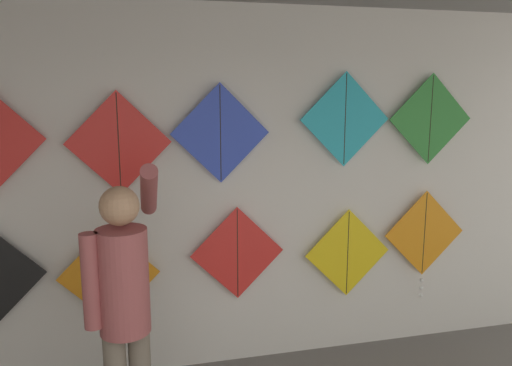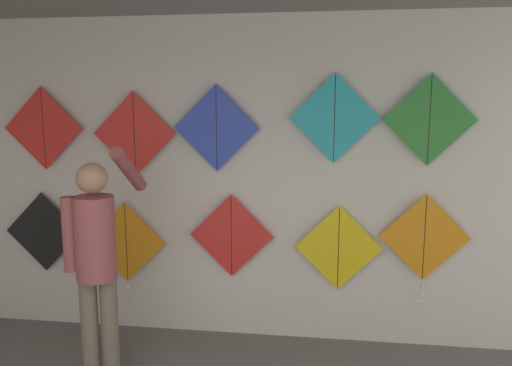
{
  "view_description": "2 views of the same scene",
  "coord_description": "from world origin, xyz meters",
  "px_view_note": "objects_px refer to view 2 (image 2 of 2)",
  "views": [
    {
      "loc": [
        -0.71,
        -0.41,
        2.19
      ],
      "look_at": [
        0.12,
        2.97,
        1.53
      ],
      "focal_mm": 35.0,
      "sensor_mm": 36.0,
      "label": 1
    },
    {
      "loc": [
        0.81,
        -0.93,
        2.09
      ],
      "look_at": [
        0.28,
        2.97,
        1.44
      ],
      "focal_mm": 35.0,
      "sensor_mm": 36.0,
      "label": 2
    }
  ],
  "objects_px": {
    "kite_1": "(126,244)",
    "kite_5": "(43,128)",
    "kite_2": "(231,236)",
    "kite_0": "(44,232)",
    "shopkeeper": "(97,253)",
    "kite_9": "(430,120)",
    "kite_4": "(424,241)",
    "kite_3": "(339,248)",
    "kite_8": "(335,118)",
    "kite_7": "(216,128)",
    "kite_6": "(134,134)"
  },
  "relations": [
    {
      "from": "kite_1",
      "to": "kite_9",
      "type": "bearing_deg",
      "value": 0.01
    },
    {
      "from": "kite_0",
      "to": "kite_2",
      "type": "relative_size",
      "value": 1.0
    },
    {
      "from": "kite_1",
      "to": "kite_7",
      "type": "distance_m",
      "value": 1.34
    },
    {
      "from": "shopkeeper",
      "to": "kite_9",
      "type": "height_order",
      "value": "kite_9"
    },
    {
      "from": "shopkeeper",
      "to": "kite_3",
      "type": "distance_m",
      "value": 1.96
    },
    {
      "from": "shopkeeper",
      "to": "kite_5",
      "type": "height_order",
      "value": "kite_5"
    },
    {
      "from": "shopkeeper",
      "to": "kite_2",
      "type": "relative_size",
      "value": 2.41
    },
    {
      "from": "kite_1",
      "to": "kite_4",
      "type": "distance_m",
      "value": 2.59
    },
    {
      "from": "kite_9",
      "to": "kite_4",
      "type": "bearing_deg",
      "value": -2.88
    },
    {
      "from": "kite_7",
      "to": "kite_9",
      "type": "relative_size",
      "value": 1.0
    },
    {
      "from": "kite_6",
      "to": "shopkeeper",
      "type": "bearing_deg",
      "value": -89.12
    },
    {
      "from": "kite_2",
      "to": "kite_4",
      "type": "relative_size",
      "value": 0.78
    },
    {
      "from": "kite_0",
      "to": "kite_4",
      "type": "bearing_deg",
      "value": -0.01
    },
    {
      "from": "kite_0",
      "to": "shopkeeper",
      "type": "bearing_deg",
      "value": -42.75
    },
    {
      "from": "kite_1",
      "to": "kite_4",
      "type": "height_order",
      "value": "kite_4"
    },
    {
      "from": "kite_0",
      "to": "kite_2",
      "type": "xyz_separation_m",
      "value": [
        1.75,
        0.0,
        0.03
      ]
    },
    {
      "from": "kite_3",
      "to": "kite_0",
      "type": "bearing_deg",
      "value": 180.0
    },
    {
      "from": "kite_7",
      "to": "kite_8",
      "type": "distance_m",
      "value": 0.99
    },
    {
      "from": "kite_6",
      "to": "kite_9",
      "type": "bearing_deg",
      "value": 0.0
    },
    {
      "from": "kite_9",
      "to": "shopkeeper",
      "type": "bearing_deg",
      "value": -160.84
    },
    {
      "from": "kite_7",
      "to": "kite_9",
      "type": "bearing_deg",
      "value": 0.0
    },
    {
      "from": "kite_2",
      "to": "kite_6",
      "type": "relative_size",
      "value": 1.0
    },
    {
      "from": "kite_2",
      "to": "kite_9",
      "type": "xyz_separation_m",
      "value": [
        1.61,
        0.0,
        1.01
      ]
    },
    {
      "from": "kite_1",
      "to": "kite_2",
      "type": "relative_size",
      "value": 1.19
    },
    {
      "from": "kite_4",
      "to": "kite_8",
      "type": "relative_size",
      "value": 1.28
    },
    {
      "from": "kite_6",
      "to": "kite_8",
      "type": "distance_m",
      "value": 1.72
    },
    {
      "from": "kite_4",
      "to": "kite_9",
      "type": "height_order",
      "value": "kite_9"
    },
    {
      "from": "kite_3",
      "to": "kite_7",
      "type": "bearing_deg",
      "value": 180.0
    },
    {
      "from": "kite_1",
      "to": "kite_4",
      "type": "bearing_deg",
      "value": -0.0
    },
    {
      "from": "kite_2",
      "to": "kite_5",
      "type": "height_order",
      "value": "kite_5"
    },
    {
      "from": "shopkeeper",
      "to": "kite_8",
      "type": "height_order",
      "value": "kite_8"
    },
    {
      "from": "kite_1",
      "to": "kite_5",
      "type": "distance_m",
      "value": 1.26
    },
    {
      "from": "shopkeeper",
      "to": "kite_5",
      "type": "relative_size",
      "value": 2.41
    },
    {
      "from": "kite_5",
      "to": "kite_6",
      "type": "distance_m",
      "value": 0.84
    },
    {
      "from": "kite_9",
      "to": "kite_7",
      "type": "bearing_deg",
      "value": 180.0
    },
    {
      "from": "shopkeeper",
      "to": "kite_9",
      "type": "bearing_deg",
      "value": 3.78
    },
    {
      "from": "shopkeeper",
      "to": "kite_7",
      "type": "height_order",
      "value": "kite_7"
    },
    {
      "from": "kite_3",
      "to": "kite_9",
      "type": "xyz_separation_m",
      "value": [
        0.69,
        0.0,
        1.08
      ]
    },
    {
      "from": "kite_6",
      "to": "kite_7",
      "type": "distance_m",
      "value": 0.73
    },
    {
      "from": "kite_3",
      "to": "kite_4",
      "type": "xyz_separation_m",
      "value": [
        0.7,
        -0.0,
        0.09
      ]
    },
    {
      "from": "kite_2",
      "to": "kite_4",
      "type": "distance_m",
      "value": 1.62
    },
    {
      "from": "kite_5",
      "to": "kite_2",
      "type": "bearing_deg",
      "value": 0.0
    },
    {
      "from": "kite_5",
      "to": "kite_9",
      "type": "relative_size",
      "value": 1.0
    },
    {
      "from": "kite_7",
      "to": "kite_9",
      "type": "height_order",
      "value": "kite_9"
    },
    {
      "from": "kite_2",
      "to": "kite_3",
      "type": "xyz_separation_m",
      "value": [
        0.92,
        0.0,
        -0.07
      ]
    },
    {
      "from": "kite_0",
      "to": "kite_7",
      "type": "height_order",
      "value": "kite_7"
    },
    {
      "from": "kite_0",
      "to": "kite_8",
      "type": "xyz_separation_m",
      "value": [
        2.62,
        0.0,
        1.05
      ]
    },
    {
      "from": "shopkeeper",
      "to": "kite_6",
      "type": "xyz_separation_m",
      "value": [
        -0.01,
        0.85,
        0.81
      ]
    },
    {
      "from": "kite_2",
      "to": "kite_0",
      "type": "bearing_deg",
      "value": 180.0
    },
    {
      "from": "kite_9",
      "to": "kite_8",
      "type": "bearing_deg",
      "value": 180.0
    }
  ]
}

